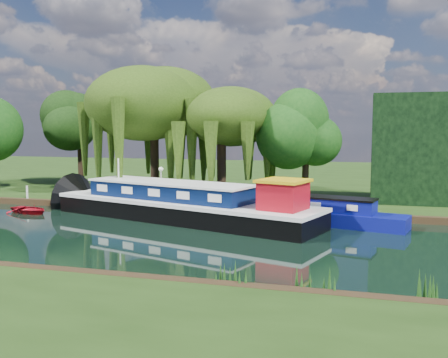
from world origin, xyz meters
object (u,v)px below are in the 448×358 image
(narrowboat, at_px, (303,212))
(red_dinghy, at_px, (30,213))
(dutch_barge, at_px, (184,205))
(white_cruiser, at_px, (300,225))

(narrowboat, height_order, red_dinghy, narrowboat)
(dutch_barge, xyz_separation_m, white_cruiser, (7.48, 0.32, -0.99))
(dutch_barge, xyz_separation_m, narrowboat, (7.52, 1.42, -0.32))
(narrowboat, relative_size, red_dinghy, 4.03)
(narrowboat, bearing_deg, dutch_barge, -155.90)
(narrowboat, bearing_deg, red_dinghy, -160.99)
(dutch_barge, relative_size, narrowboat, 1.49)
(narrowboat, xyz_separation_m, white_cruiser, (-0.04, -1.10, -0.67))
(white_cruiser, bearing_deg, narrowboat, -0.32)
(dutch_barge, height_order, narrowboat, dutch_barge)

